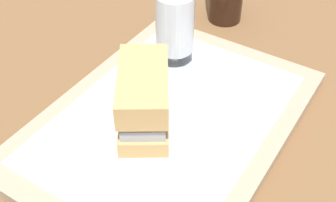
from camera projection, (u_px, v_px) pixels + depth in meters
The scene contains 7 objects.
ground_plane at pixel (168, 126), 0.65m from camera, with size 3.00×3.00×0.00m, color brown.
tray at pixel (168, 121), 0.64m from camera, with size 0.44×0.32×0.02m, color tan.
placemat at pixel (168, 116), 0.64m from camera, with size 0.38×0.27×0.00m, color silver.
plate at pixel (145, 125), 0.61m from camera, with size 0.19×0.19×0.01m, color silver.
sandwich at pixel (144, 97), 0.58m from camera, with size 0.14×0.12×0.08m.
beer_glass at pixel (175, 28), 0.68m from camera, with size 0.06×0.06×0.12m.
napkin_folded at pixel (218, 95), 0.67m from camera, with size 0.09×0.07×0.01m, color white.
Camera 1 is at (-0.39, -0.25, 0.46)m, focal length 47.36 mm.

